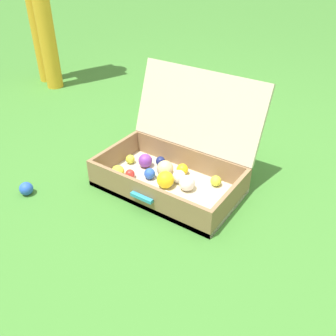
% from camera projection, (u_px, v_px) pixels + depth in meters
% --- Properties ---
extents(ground_plane, '(16.00, 16.00, 0.00)m').
position_uv_depth(ground_plane, '(183.00, 196.00, 1.69)').
color(ground_plane, '#3D7A2D').
extents(open_suitcase, '(0.66, 0.53, 0.49)m').
position_uv_depth(open_suitcase, '(175.00, 162.00, 1.72)').
color(open_suitcase, beige).
rests_on(open_suitcase, ground).
extents(stray_ball_on_grass, '(0.06, 0.06, 0.06)m').
position_uv_depth(stray_ball_on_grass, '(26.00, 189.00, 1.69)').
color(stray_ball_on_grass, blue).
rests_on(stray_ball_on_grass, ground).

